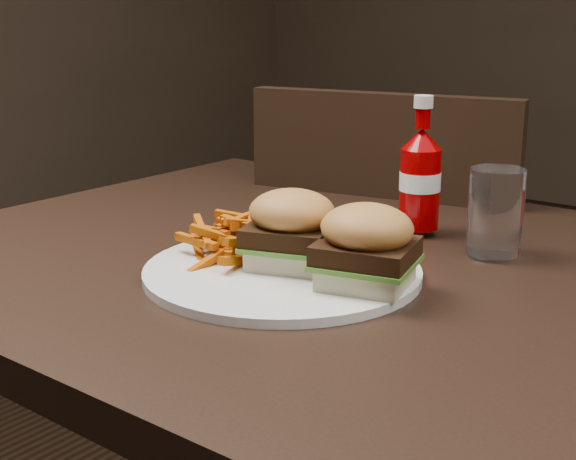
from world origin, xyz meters
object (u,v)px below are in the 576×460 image
Objects in this scene: chair_far at (411,339)px; tumbler at (496,211)px; ketchup_bottle at (420,189)px; dining_table at (397,288)px; plate at (282,272)px.

tumbler is at bearing 117.29° from chair_far.
ketchup_bottle is at bearing 107.06° from chair_far.
tumbler reaches higher than dining_table.
dining_table is at bearing -116.89° from tumbler.
ketchup_bottle is (-0.06, 0.15, 0.08)m from dining_table.
ketchup_bottle is (0.20, -0.35, 0.38)m from chair_far.
tumbler is (0.31, -0.38, 0.38)m from chair_far.
tumbler is (0.12, -0.03, -0.01)m from ketchup_bottle.
ketchup_bottle is at bearing 81.74° from plate.
dining_table is at bearing 104.83° from chair_far.
chair_far is (-0.25, 0.50, -0.30)m from dining_table.
dining_table is 0.13m from plate.
dining_table is 11.67× the size of ketchup_bottle.
ketchup_bottle is at bearing 111.07° from dining_table.
chair_far is 0.62m from tumbler.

